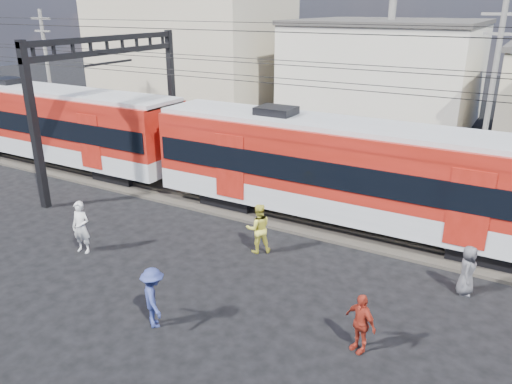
% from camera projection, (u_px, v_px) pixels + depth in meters
% --- Properties ---
extents(ground, '(120.00, 120.00, 0.00)m').
position_uv_depth(ground, '(180.00, 312.00, 14.30)').
color(ground, black).
rests_on(ground, ground).
extents(track_bed, '(70.00, 3.40, 0.12)m').
position_uv_depth(track_bed, '(298.00, 215.00, 20.78)').
color(track_bed, '#2D2823').
rests_on(track_bed, ground).
extents(rail_near, '(70.00, 0.12, 0.12)m').
position_uv_depth(rail_near, '(290.00, 218.00, 20.13)').
color(rail_near, '#59544C').
rests_on(rail_near, track_bed).
extents(rail_far, '(70.00, 0.12, 0.12)m').
position_uv_depth(rail_far, '(306.00, 206.00, 21.35)').
color(rail_far, '#59544C').
rests_on(rail_far, track_bed).
extents(commuter_train, '(50.30, 3.08, 4.17)m').
position_uv_depth(commuter_train, '(355.00, 170.00, 18.89)').
color(commuter_train, black).
rests_on(commuter_train, ground).
extents(catenary, '(70.00, 9.30, 7.52)m').
position_uv_depth(catenary, '(131.00, 77.00, 22.99)').
color(catenary, black).
rests_on(catenary, ground).
extents(building_west, '(14.28, 10.20, 9.30)m').
position_uv_depth(building_west, '(193.00, 53.00, 40.04)').
color(building_west, tan).
rests_on(building_west, ground).
extents(building_midwest, '(12.24, 12.24, 7.30)m').
position_uv_depth(building_midwest, '(387.00, 73.00, 35.89)').
color(building_midwest, '#B9B4A2').
rests_on(building_midwest, ground).
extents(utility_pole_mid, '(1.80, 0.24, 8.50)m').
position_uv_depth(utility_pole_mid, '(491.00, 94.00, 22.12)').
color(utility_pole_mid, slate).
rests_on(utility_pole_mid, ground).
extents(utility_pole_west, '(1.80, 0.24, 8.00)m').
position_uv_depth(utility_pole_west, '(47.00, 66.00, 34.35)').
color(utility_pole_west, slate).
rests_on(utility_pole_west, ground).
extents(pedestrian_a, '(0.75, 0.55, 1.90)m').
position_uv_depth(pedestrian_a, '(81.00, 227.00, 17.49)').
color(pedestrian_a, silver).
rests_on(pedestrian_a, ground).
extents(pedestrian_b, '(1.12, 1.09, 1.81)m').
position_uv_depth(pedestrian_b, '(258.00, 228.00, 17.50)').
color(pedestrian_b, gold).
rests_on(pedestrian_b, ground).
extents(pedestrian_c, '(1.28, 1.21, 1.74)m').
position_uv_depth(pedestrian_c, '(153.00, 298.00, 13.44)').
color(pedestrian_c, navy).
rests_on(pedestrian_c, ground).
extents(pedestrian_d, '(1.03, 0.76, 1.62)m').
position_uv_depth(pedestrian_d, '(360.00, 323.00, 12.48)').
color(pedestrian_d, maroon).
rests_on(pedestrian_d, ground).
extents(pedestrian_e, '(0.50, 0.77, 1.58)m').
position_uv_depth(pedestrian_e, '(467.00, 270.00, 14.97)').
color(pedestrian_e, '#48474C').
rests_on(pedestrian_e, ground).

